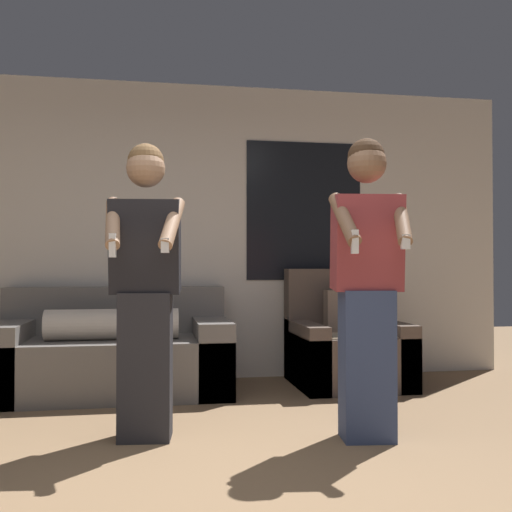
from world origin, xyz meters
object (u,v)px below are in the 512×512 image
(person_left, at_px, (146,286))
(person_right, at_px, (367,283))
(armchair, at_px, (346,347))
(couch, at_px, (114,355))

(person_left, relative_size, person_right, 0.98)
(armchair, bearing_deg, person_left, -140.51)
(person_left, xyz_separation_m, person_right, (1.29, -0.23, 0.02))
(couch, relative_size, person_left, 1.06)
(couch, xyz_separation_m, person_right, (1.56, -1.61, 0.62))
(couch, height_order, person_right, person_right)
(armchair, bearing_deg, couch, -179.28)
(couch, distance_m, armchair, 1.97)
(armchair, xyz_separation_m, person_right, (-0.41, -1.63, 0.60))
(armchair, relative_size, person_right, 0.56)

